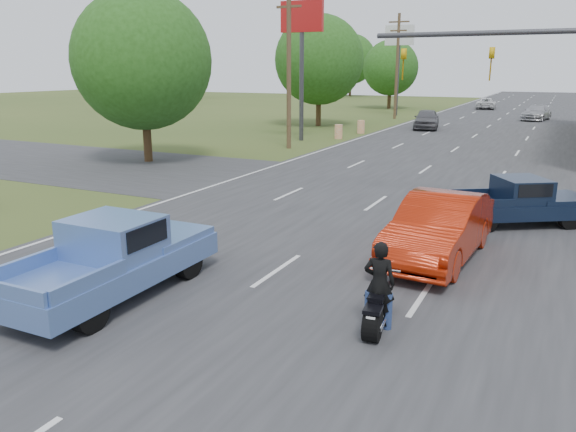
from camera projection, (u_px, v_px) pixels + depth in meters
The scene contains 22 objects.
main_road at pixel (475, 136), 41.62m from camera, with size 15.00×180.00×0.02m, color #2D2D30.
cross_road at pixel (391, 193), 22.53m from camera, with size 120.00×10.00×0.02m, color #2D2D30.
utility_pole_5 at pixel (289, 61), 33.92m from camera, with size 2.00×0.28×10.00m.
utility_pole_6 at pixel (397, 64), 54.74m from camera, with size 2.00×0.28×10.00m.
tree_0 at pixel (142, 60), 28.92m from camera, with size 7.14×7.14×8.84m.
tree_1 at pixel (319, 60), 47.71m from camera, with size 7.56×7.56×9.36m.
tree_2 at pixel (391, 68), 68.98m from camera, with size 6.72×6.72×8.32m.
tree_4 at pixel (169, 57), 93.76m from camera, with size 9.24×9.24×11.44m.
tree_6 at pixel (351, 59), 100.50m from camera, with size 8.82×8.82×10.92m.
barrel_2 at pixel (339, 132), 39.92m from camera, with size 0.56×0.56×1.00m, color orange.
barrel_3 at pixel (361, 127), 43.26m from camera, with size 0.56×0.56×1.00m, color orange.
pole_sign_left_near at pixel (302, 33), 37.34m from camera, with size 3.00×0.35×9.20m.
pole_sign_left_far at pixel (399, 46), 58.16m from camera, with size 3.00×0.35×9.20m.
signal_mast at pixel (567, 70), 17.96m from camera, with size 9.12×0.40×7.00m.
red_convertible at pixel (439, 228), 14.52m from camera, with size 1.78×5.10×1.68m, color #A01D07.
motorcycle at pixel (378, 308), 10.67m from camera, with size 0.62×1.95×0.99m.
rider at pixel (379, 288), 10.61m from camera, with size 0.60×0.40×1.65m, color black.
blue_pickup at pixel (116, 256), 12.29m from camera, with size 2.06×5.27×1.74m.
navy_pickup at pixel (521, 201), 17.84m from camera, with size 4.80×3.97×1.52m.
distant_car_grey at pixel (427, 119), 46.29m from camera, with size 1.91×4.76×1.62m, color #535257.
distant_car_silver at pixel (536, 113), 54.19m from camera, with size 2.05×5.03×1.46m, color #A5A5AA.
distant_car_white at pixel (486, 104), 69.41m from camera, with size 2.20×4.78×1.33m, color silver.
Camera 1 is at (6.02, -3.59, 4.85)m, focal length 35.00 mm.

